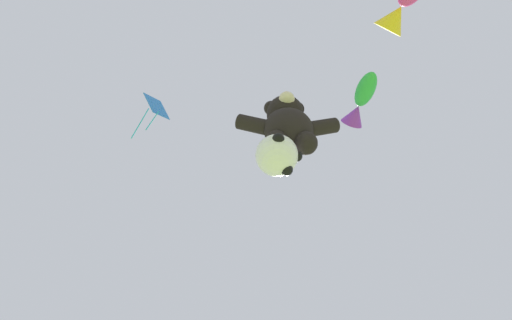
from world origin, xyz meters
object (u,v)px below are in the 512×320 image
(fish_kite_magenta, at_px, (404,1))
(fish_kite_emerald, at_px, (360,102))
(teddy_bear_kite, at_px, (287,124))
(diamond_kite, at_px, (155,109))
(soccer_ball_kite, at_px, (277,155))

(fish_kite_magenta, bearing_deg, fish_kite_emerald, 100.83)
(teddy_bear_kite, relative_size, diamond_kite, 0.79)
(teddy_bear_kite, xyz_separation_m, soccer_ball_kite, (-0.30, 0.02, -1.42))
(teddy_bear_kite, bearing_deg, fish_kite_emerald, 1.40)
(teddy_bear_kite, bearing_deg, diamond_kite, 161.77)
(fish_kite_magenta, distance_m, diamond_kite, 8.05)
(fish_kite_emerald, bearing_deg, soccer_ball_kite, -179.32)
(teddy_bear_kite, xyz_separation_m, fish_kite_magenta, (2.57, -2.44, 1.59))
(soccer_ball_kite, xyz_separation_m, fish_kite_magenta, (2.87, -2.46, 3.01))
(teddy_bear_kite, distance_m, fish_kite_emerald, 2.77)
(soccer_ball_kite, relative_size, diamond_kite, 0.29)
(fish_kite_emerald, xyz_separation_m, fish_kite_magenta, (0.48, -2.49, -0.22))
(teddy_bear_kite, xyz_separation_m, fish_kite_emerald, (2.10, 0.05, 1.82))
(diamond_kite, bearing_deg, teddy_bear_kite, -18.23)
(soccer_ball_kite, relative_size, fish_kite_emerald, 0.56)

